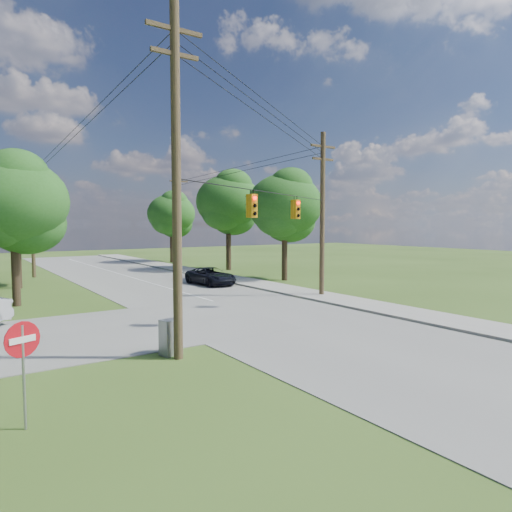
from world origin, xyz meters
TOP-DOWN VIEW (x-y plane):
  - ground at (0.00, 0.00)m, footprint 140.00×140.00m
  - main_road at (2.00, 5.00)m, footprint 10.00×100.00m
  - sidewalk_east at (8.70, 5.00)m, footprint 2.60×100.00m
  - pole_sw at (-4.60, 0.40)m, footprint 2.00×0.32m
  - pole_ne at (8.90, 8.00)m, footprint 2.00×0.32m
  - pole_north_e at (8.90, 30.00)m, footprint 2.00×0.32m
  - pole_north_w at (-5.00, 30.00)m, footprint 2.00×0.32m
  - power_lines at (1.50, 11.54)m, footprint 13.93×29.62m
  - traffic_signals at (2.55, 4.43)m, footprint 4.91×3.27m
  - tree_w_near at (-8.00, 15.00)m, footprint 6.00×6.00m
  - tree_w_mid at (-7.00, 23.00)m, footprint 6.40×6.40m
  - tree_e_near at (12.00, 16.00)m, footprint 6.20×6.20m
  - tree_e_mid at (12.50, 26.00)m, footprint 6.60×6.60m
  - tree_e_far at (11.50, 38.00)m, footprint 5.80×5.80m
  - car_main_north at (5.50, 16.82)m, footprint 2.55×4.88m
  - control_cabinet at (-4.62, 1.00)m, footprint 0.81×0.67m
  - do_not_enter_sign at (-9.77, -2.72)m, footprint 0.78×0.34m

SIDE VIEW (x-z plane):
  - ground at x=0.00m, z-range 0.00..0.00m
  - main_road at x=2.00m, z-range 0.00..0.03m
  - sidewalk_east at x=8.70m, z-range 0.00..0.12m
  - control_cabinet at x=-4.62m, z-range 0.00..1.27m
  - car_main_north at x=5.50m, z-range 0.03..1.34m
  - do_not_enter_sign at x=-9.77m, z-range 0.56..3.06m
  - pole_north_e at x=8.90m, z-range 0.13..10.13m
  - pole_north_w at x=-5.00m, z-range 0.13..10.13m
  - pole_ne at x=8.90m, z-range 0.22..10.72m
  - traffic_signals at x=2.55m, z-range 4.97..6.02m
  - tree_e_far at x=11.50m, z-range 1.76..10.08m
  - tree_w_near at x=-8.00m, z-range 1.72..10.12m
  - pole_sw at x=-4.60m, z-range 0.23..12.23m
  - tree_e_near at x=12.00m, z-range 1.85..10.66m
  - tree_w_mid at x=-7.00m, z-range 1.97..11.19m
  - tree_e_mid at x=12.50m, z-range 2.09..11.73m
  - power_lines at x=1.50m, z-range 6.69..11.62m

